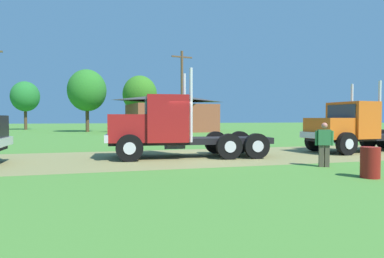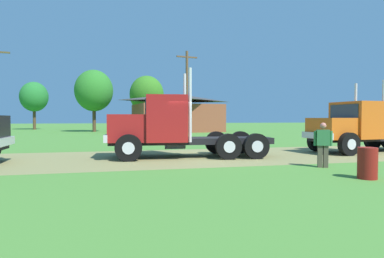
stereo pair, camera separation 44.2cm
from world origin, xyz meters
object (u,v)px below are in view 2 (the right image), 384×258
object	(u,v)px
visitor_walking_mid	(323,143)
utility_pole_far	(187,91)
shed_building	(177,113)
steel_barrel	(367,163)
truck_foreground_white	(166,128)
truck_near_left	(357,129)

from	to	relation	value
visitor_walking_mid	utility_pole_far	bearing A→B (deg)	90.61
visitor_walking_mid	shed_building	world-z (taller)	shed_building
steel_barrel	visitor_walking_mid	bearing A→B (deg)	87.35
truck_foreground_white	shed_building	distance (m)	28.35
truck_foreground_white	visitor_walking_mid	size ratio (longest dim) A/B	4.70
steel_barrel	truck_foreground_white	bearing A→B (deg)	126.83
truck_near_left	visitor_walking_mid	world-z (taller)	truck_near_left
steel_barrel	utility_pole_far	distance (m)	24.43
shed_building	utility_pole_far	world-z (taller)	utility_pole_far
visitor_walking_mid	steel_barrel	distance (m)	2.31
truck_foreground_white	truck_near_left	size ratio (longest dim) A/B	1.04
steel_barrel	utility_pole_far	size ratio (longest dim) A/B	0.11
truck_foreground_white	steel_barrel	xyz separation A→B (m)	(4.96, -6.62, -0.87)
truck_foreground_white	utility_pole_far	world-z (taller)	utility_pole_far
truck_near_left	utility_pole_far	bearing A→B (deg)	106.40
shed_building	utility_pole_far	distance (m)	10.53
steel_barrel	shed_building	bearing A→B (deg)	88.67
truck_near_left	steel_barrel	size ratio (longest dim) A/B	7.88
steel_barrel	shed_building	xyz separation A→B (m)	(0.80, 34.36, 1.93)
truck_near_left	steel_barrel	bearing A→B (deg)	-128.06
truck_foreground_white	truck_near_left	bearing A→B (deg)	-0.91
truck_near_left	shed_building	bearing A→B (deg)	98.69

